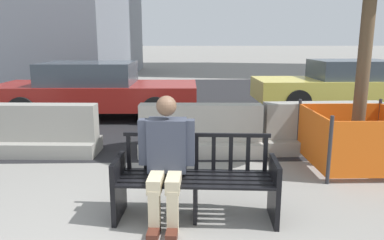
{
  "coord_description": "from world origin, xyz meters",
  "views": [
    {
      "loc": [
        0.62,
        -2.84,
        1.88
      ],
      "look_at": [
        0.75,
        2.35,
        0.75
      ],
      "focal_mm": 35.0,
      "sensor_mm": 36.0,
      "label": 1
    }
  ],
  "objects_px": {
    "car_taxi_near": "(345,85)",
    "jersey_barrier_centre": "(200,134)",
    "jersey_barrier_right": "(322,131)",
    "street_bench": "(196,182)",
    "seated_person": "(166,157)",
    "construction_fence": "(357,137)",
    "car_sedan_far": "(96,90)",
    "jersey_barrier_left": "(37,134)"
  },
  "relations": [
    {
      "from": "car_taxi_near",
      "to": "jersey_barrier_centre",
      "type": "bearing_deg",
      "value": -135.68
    },
    {
      "from": "jersey_barrier_centre",
      "to": "jersey_barrier_right",
      "type": "bearing_deg",
      "value": 3.44
    },
    {
      "from": "street_bench",
      "to": "jersey_barrier_centre",
      "type": "xyz_separation_m",
      "value": [
        0.16,
        2.27,
        -0.06
      ]
    },
    {
      "from": "seated_person",
      "to": "construction_fence",
      "type": "height_order",
      "value": "seated_person"
    },
    {
      "from": "street_bench",
      "to": "jersey_barrier_right",
      "type": "height_order",
      "value": "street_bench"
    },
    {
      "from": "car_sedan_far",
      "to": "jersey_barrier_centre",
      "type": "bearing_deg",
      "value": -52.0
    },
    {
      "from": "jersey_barrier_left",
      "to": "construction_fence",
      "type": "relative_size",
      "value": 1.48
    },
    {
      "from": "seated_person",
      "to": "car_taxi_near",
      "type": "xyz_separation_m",
      "value": [
        4.58,
        6.32,
        -0.04
      ]
    },
    {
      "from": "jersey_barrier_centre",
      "to": "construction_fence",
      "type": "bearing_deg",
      "value": -17.07
    },
    {
      "from": "street_bench",
      "to": "jersey_barrier_right",
      "type": "xyz_separation_m",
      "value": [
        2.23,
        2.39,
        -0.06
      ]
    },
    {
      "from": "street_bench",
      "to": "car_sedan_far",
      "type": "distance_m",
      "value": 5.79
    },
    {
      "from": "jersey_barrier_left",
      "to": "car_taxi_near",
      "type": "relative_size",
      "value": 0.43
    },
    {
      "from": "jersey_barrier_centre",
      "to": "jersey_barrier_right",
      "type": "xyz_separation_m",
      "value": [
        2.07,
        0.12,
        0.0
      ]
    },
    {
      "from": "street_bench",
      "to": "car_taxi_near",
      "type": "relative_size",
      "value": 0.36
    },
    {
      "from": "seated_person",
      "to": "jersey_barrier_left",
      "type": "xyz_separation_m",
      "value": [
        -2.24,
        2.37,
        -0.35
      ]
    },
    {
      "from": "jersey_barrier_left",
      "to": "jersey_barrier_right",
      "type": "height_order",
      "value": "same"
    },
    {
      "from": "jersey_barrier_centre",
      "to": "car_taxi_near",
      "type": "height_order",
      "value": "car_taxi_near"
    },
    {
      "from": "jersey_barrier_left",
      "to": "car_taxi_near",
      "type": "bearing_deg",
      "value": 30.08
    },
    {
      "from": "construction_fence",
      "to": "street_bench",
      "type": "bearing_deg",
      "value": -147.29
    },
    {
      "from": "jersey_barrier_left",
      "to": "car_sedan_far",
      "type": "height_order",
      "value": "car_sedan_far"
    },
    {
      "from": "street_bench",
      "to": "construction_fence",
      "type": "relative_size",
      "value": 1.26
    },
    {
      "from": "car_taxi_near",
      "to": "car_sedan_far",
      "type": "xyz_separation_m",
      "value": [
        -6.51,
        -0.96,
        0.01
      ]
    },
    {
      "from": "seated_person",
      "to": "car_taxi_near",
      "type": "bearing_deg",
      "value": 54.06
    },
    {
      "from": "street_bench",
      "to": "car_sedan_far",
      "type": "height_order",
      "value": "car_sedan_far"
    },
    {
      "from": "construction_fence",
      "to": "car_taxi_near",
      "type": "xyz_separation_m",
      "value": [
        1.84,
        4.72,
        0.19
      ]
    },
    {
      "from": "jersey_barrier_centre",
      "to": "car_taxi_near",
      "type": "distance_m",
      "value": 5.76
    },
    {
      "from": "jersey_barrier_right",
      "to": "jersey_barrier_centre",
      "type": "bearing_deg",
      "value": -176.56
    },
    {
      "from": "jersey_barrier_centre",
      "to": "car_taxi_near",
      "type": "relative_size",
      "value": 0.42
    },
    {
      "from": "jersey_barrier_centre",
      "to": "jersey_barrier_left",
      "type": "relative_size",
      "value": 1.0
    },
    {
      "from": "jersey_barrier_left",
      "to": "construction_fence",
      "type": "bearing_deg",
      "value": -8.77
    },
    {
      "from": "seated_person",
      "to": "street_bench",
      "type": "bearing_deg",
      "value": 6.53
    },
    {
      "from": "jersey_barrier_right",
      "to": "car_taxi_near",
      "type": "distance_m",
      "value": 4.41
    },
    {
      "from": "jersey_barrier_right",
      "to": "construction_fence",
      "type": "height_order",
      "value": "construction_fence"
    },
    {
      "from": "jersey_barrier_left",
      "to": "seated_person",
      "type": "bearing_deg",
      "value": -46.61
    },
    {
      "from": "seated_person",
      "to": "car_sedan_far",
      "type": "xyz_separation_m",
      "value": [
        -1.93,
        5.36,
        -0.03
      ]
    },
    {
      "from": "seated_person",
      "to": "jersey_barrier_centre",
      "type": "bearing_deg",
      "value": 78.58
    },
    {
      "from": "construction_fence",
      "to": "jersey_barrier_right",
      "type": "bearing_deg",
      "value": 104.1
    },
    {
      "from": "jersey_barrier_left",
      "to": "jersey_barrier_right",
      "type": "bearing_deg",
      "value": 0.67
    },
    {
      "from": "seated_person",
      "to": "car_sedan_far",
      "type": "bearing_deg",
      "value": 109.78
    },
    {
      "from": "street_bench",
      "to": "jersey_barrier_left",
      "type": "relative_size",
      "value": 0.85
    },
    {
      "from": "street_bench",
      "to": "jersey_barrier_right",
      "type": "relative_size",
      "value": 0.85
    },
    {
      "from": "jersey_barrier_left",
      "to": "construction_fence",
      "type": "distance_m",
      "value": 5.04
    }
  ]
}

